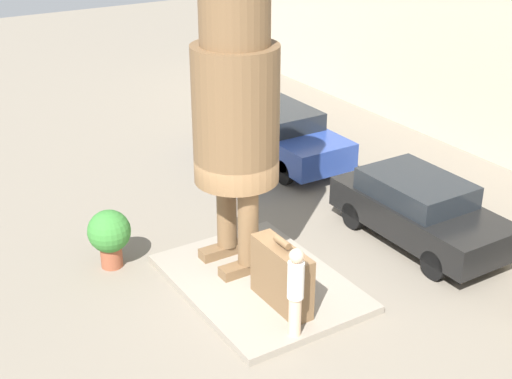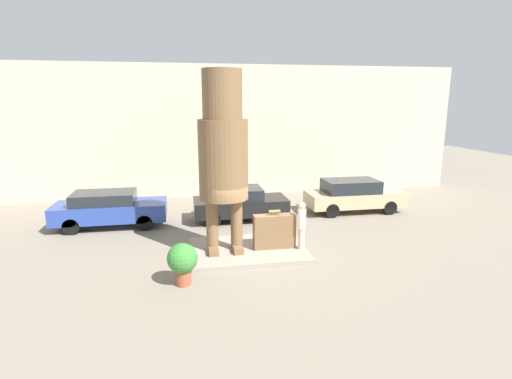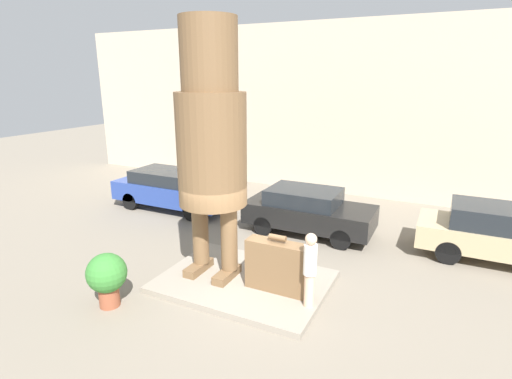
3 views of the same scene
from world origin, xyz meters
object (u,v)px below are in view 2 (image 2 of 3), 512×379
object	(u,v)px
tourist	(302,224)
parked_car_blue	(109,208)
statue_figure	(223,148)
giant_suitcase	(274,231)
planter_pot	(182,260)
parked_car_tan	(353,195)
parked_car_black	(239,203)

from	to	relation	value
tourist	parked_car_blue	bearing A→B (deg)	148.23
statue_figure	tourist	xyz separation A→B (m)	(2.69, -0.42, -2.68)
giant_suitcase	planter_pot	world-z (taller)	giant_suitcase
statue_figure	parked_car_tan	size ratio (longest dim) A/B	1.32
giant_suitcase	statue_figure	bearing A→B (deg)	177.04
statue_figure	parked_car_black	bearing A→B (deg)	74.52
statue_figure	planter_pot	world-z (taller)	statue_figure
parked_car_blue	parked_car_black	bearing A→B (deg)	-0.38
tourist	planter_pot	world-z (taller)	tourist
tourist	statue_figure	bearing A→B (deg)	171.14
parked_car_black	parked_car_tan	xyz separation A→B (m)	(5.68, 0.37, 0.05)
parked_car_tan	giant_suitcase	bearing A→B (deg)	-138.26
giant_suitcase	parked_car_tan	world-z (taller)	parked_car_tan
parked_car_black	parked_car_blue	bearing A→B (deg)	179.62
planter_pot	giant_suitcase	bearing A→B (deg)	32.94
parked_car_black	statue_figure	bearing A→B (deg)	-105.48
statue_figure	planter_pot	size ratio (longest dim) A/B	4.85
giant_suitcase	planter_pot	size ratio (longest dim) A/B	1.17
parked_car_tan	statue_figure	bearing A→B (deg)	-147.17
planter_pot	tourist	bearing A→B (deg)	23.15
giant_suitcase	parked_car_blue	world-z (taller)	giant_suitcase
parked_car_blue	parked_car_black	distance (m)	5.65
parked_car_blue	planter_pot	bearing A→B (deg)	-64.00
tourist	parked_car_tan	xyz separation A→B (m)	(4.10, 4.80, -0.26)
giant_suitcase	parked_car_tan	distance (m)	6.73
giant_suitcase	planter_pot	bearing A→B (deg)	-147.06
statue_figure	parked_car_tan	bearing A→B (deg)	32.83
tourist	planter_pot	xyz separation A→B (m)	(-4.17, -1.78, -0.34)
statue_figure	parked_car_blue	xyz separation A→B (m)	(-4.53, 4.05, -2.95)
statue_figure	planter_pot	bearing A→B (deg)	-123.90
statue_figure	planter_pot	distance (m)	4.02
giant_suitcase	planter_pot	xyz separation A→B (m)	(-3.26, -2.11, -0.01)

